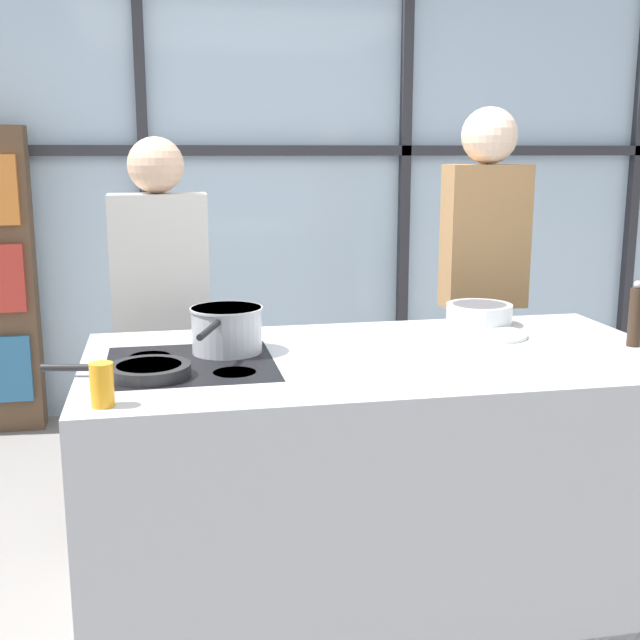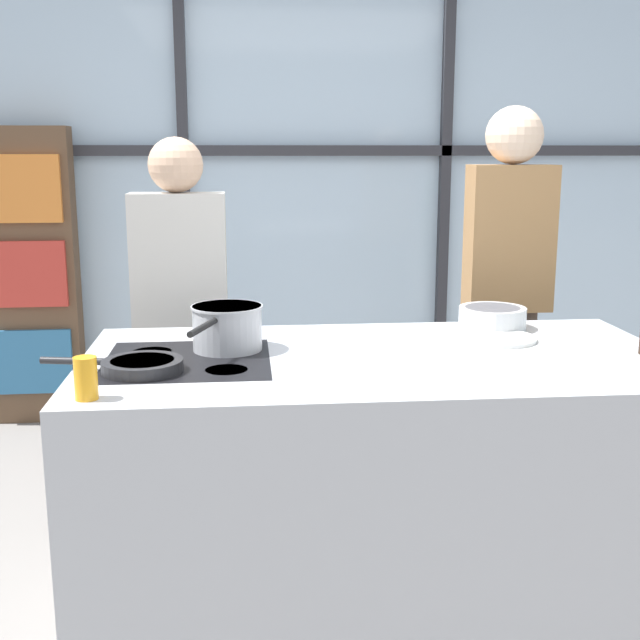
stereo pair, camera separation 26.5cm
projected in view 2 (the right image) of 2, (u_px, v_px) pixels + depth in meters
ground_plane at (376, 604)px, 2.78m from camera, size 18.00×18.00×0.00m
back_window_wall at (316, 174)px, 4.74m from camera, size 6.40×0.10×2.80m
bookshelf at (31, 277)px, 4.52m from camera, size 0.52×0.19×1.67m
demo_island at (377, 484)px, 2.68m from camera, size 1.91×0.97×0.89m
spectator_far_left at (181, 303)px, 3.35m from camera, size 0.39×0.22×1.59m
spectator_center_left at (508, 273)px, 3.45m from camera, size 0.36×0.24×1.72m
frying_pan at (140, 365)px, 2.40m from camera, size 0.43×0.24×0.04m
saucepan at (227, 327)px, 2.65m from camera, size 0.24×0.43×0.15m
white_plate at (498, 338)px, 2.80m from camera, size 0.27×0.27×0.01m
mixing_bowl at (492, 317)px, 2.98m from camera, size 0.25×0.25×0.08m
juice_glass_near at (86, 378)px, 2.13m from camera, size 0.06×0.06×0.12m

